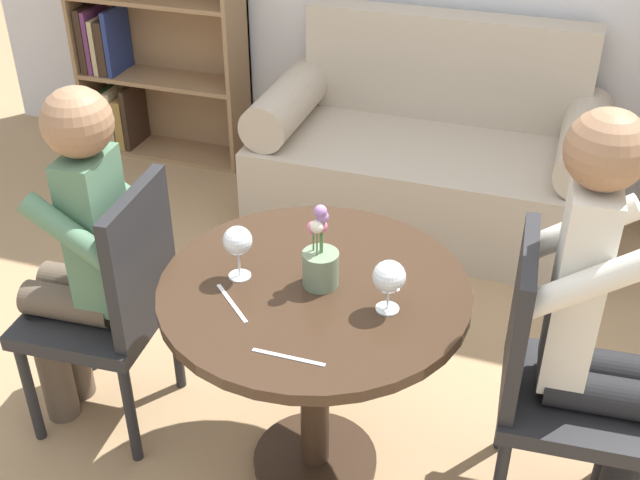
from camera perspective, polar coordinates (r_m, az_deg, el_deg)
The scene contains 13 objects.
ground_plane at distance 2.71m, azimuth -0.35°, elevation -15.54°, with size 16.00×16.00×0.00m, color tan.
round_table at distance 2.33m, azimuth -0.40°, elevation -6.33°, with size 0.88×0.88×0.71m.
couch at distance 3.82m, azimuth 7.75°, elevation 5.75°, with size 1.58×0.80×0.92m.
bookshelf_left at distance 4.48m, azimuth -12.60°, elevation 13.84°, with size 0.92×0.28×1.30m.
chair_left at distance 2.63m, azimuth -14.47°, elevation -4.17°, with size 0.45×0.45×0.90m.
chair_right at distance 2.37m, azimuth 16.27°, elevation -9.24°, with size 0.45×0.45×0.90m.
person_left at distance 2.58m, azimuth -16.73°, elevation -1.16°, with size 0.43×0.36×1.21m.
person_right at distance 2.26m, azimuth 19.20°, elevation -5.81°, with size 0.43×0.36×1.30m.
wine_glass_left at distance 2.22m, azimuth -5.88°, elevation -0.17°, with size 0.08×0.08×0.16m.
wine_glass_right at distance 2.09m, azimuth 4.93°, elevation -2.73°, with size 0.09×0.09×0.15m.
flower_vase at distance 2.19m, azimuth 0.02°, elevation -1.46°, with size 0.10×0.10×0.25m.
knife_left_setting at distance 2.00m, azimuth -2.25°, elevation -8.33°, with size 0.19×0.01×0.00m.
fork_left_setting at distance 2.18m, azimuth -6.29°, elevation -4.48°, with size 0.15×0.14×0.00m.
Camera 1 is at (0.59, -1.71, 2.03)m, focal length 45.00 mm.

